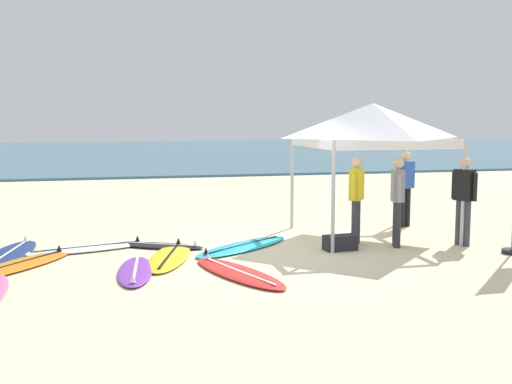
% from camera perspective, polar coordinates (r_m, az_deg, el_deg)
% --- Properties ---
extents(ground_plane, '(80.00, 80.00, 0.00)m').
position_cam_1_polar(ground_plane, '(11.72, 1.91, -5.38)').
color(ground_plane, beige).
extents(sea, '(80.00, 36.00, 0.10)m').
position_cam_1_polar(sea, '(43.55, -9.27, 3.59)').
color(sea, '#386B84').
rests_on(sea, ground).
extents(canopy_tent, '(2.75, 2.75, 2.75)m').
position_cam_1_polar(canopy_tent, '(13.09, 10.53, 6.32)').
color(canopy_tent, '#B7B7BC').
rests_on(canopy_tent, ground).
extents(surfboard_black, '(1.85, 1.28, 0.19)m').
position_cam_1_polar(surfboard_black, '(12.17, -8.82, -4.82)').
color(surfboard_black, black).
rests_on(surfboard_black, ground).
extents(surfboard_red, '(1.44, 2.49, 0.19)m').
position_cam_1_polar(surfboard_red, '(10.00, -1.63, -7.31)').
color(surfboard_red, red).
rests_on(surfboard_red, ground).
extents(surfboard_orange, '(2.12, 2.48, 0.19)m').
position_cam_1_polar(surfboard_orange, '(11.19, -20.96, -6.23)').
color(surfboard_orange, orange).
rests_on(surfboard_orange, ground).
extents(surfboard_purple, '(0.72, 2.06, 0.19)m').
position_cam_1_polar(surfboard_purple, '(10.28, -10.87, -7.04)').
color(surfboard_purple, purple).
rests_on(surfboard_purple, ground).
extents(surfboard_cyan, '(2.38, 2.08, 0.19)m').
position_cam_1_polar(surfboard_cyan, '(11.95, -1.22, -4.96)').
color(surfboard_cyan, '#23B2CC').
rests_on(surfboard_cyan, ground).
extents(surfboard_navy, '(1.09, 2.58, 0.19)m').
position_cam_1_polar(surfboard_navy, '(12.11, -21.51, -5.28)').
color(surfboard_navy, navy).
rests_on(surfboard_navy, ground).
extents(surfboard_white, '(2.47, 1.28, 0.19)m').
position_cam_1_polar(surfboard_white, '(12.22, -15.02, -4.93)').
color(surfboard_white, white).
rests_on(surfboard_white, ground).
extents(surfboard_yellow, '(1.25, 2.47, 0.19)m').
position_cam_1_polar(surfboard_yellow, '(11.20, -7.83, -5.83)').
color(surfboard_yellow, yellow).
rests_on(surfboard_yellow, ground).
extents(person_grey, '(0.32, 0.53, 1.71)m').
position_cam_1_polar(person_grey, '(12.23, 12.70, -0.33)').
color(person_grey, '#2D2D33').
rests_on(person_grey, ground).
extents(person_yellow, '(0.39, 0.46, 1.71)m').
position_cam_1_polar(person_yellow, '(12.30, 9.08, -0.21)').
color(person_yellow, '#383842').
rests_on(person_yellow, ground).
extents(person_black, '(0.35, 0.51, 1.71)m').
position_cam_1_polar(person_black, '(12.71, 18.33, -0.24)').
color(person_black, '#383842').
rests_on(person_black, ground).
extents(person_blue, '(0.51, 0.34, 1.71)m').
position_cam_1_polar(person_blue, '(14.52, 13.39, 0.77)').
color(person_blue, black).
rests_on(person_blue, ground).
extents(gear_bag_near_tent, '(0.63, 0.37, 0.28)m').
position_cam_1_polar(gear_bag_near_tent, '(11.87, 7.63, -4.58)').
color(gear_bag_near_tent, '#232328').
rests_on(gear_bag_near_tent, ground).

